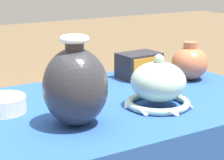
# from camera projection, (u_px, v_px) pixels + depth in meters

# --- Properties ---
(display_table) EXTENTS (1.14, 0.69, 0.69)m
(display_table) POSITION_uv_depth(u_px,v_px,m) (109.00, 125.00, 1.41)
(display_table) COLOR #38383D
(display_table) RESTS_ON ground_plane
(vase_tall_bulbous) EXTENTS (0.18, 0.18, 0.25)m
(vase_tall_bulbous) POSITION_uv_depth(u_px,v_px,m) (75.00, 86.00, 1.18)
(vase_tall_bulbous) COLOR #2D2D33
(vase_tall_bulbous) RESTS_ON display_table
(vase_dome_bell) EXTENTS (0.21, 0.22, 0.17)m
(vase_dome_bell) POSITION_uv_depth(u_px,v_px,m) (158.00, 86.00, 1.35)
(vase_dome_bell) COLOR #A8CCB7
(vase_dome_bell) RESTS_ON display_table
(mosaic_tile_box) EXTENTS (0.16, 0.12, 0.10)m
(mosaic_tile_box) POSITION_uv_depth(u_px,v_px,m) (139.00, 65.00, 1.69)
(mosaic_tile_box) COLOR #232328
(mosaic_tile_box) RESTS_ON display_table
(jar_round_terracotta) EXTENTS (0.14, 0.14, 0.15)m
(jar_round_terracotta) POSITION_uv_depth(u_px,v_px,m) (190.00, 63.00, 1.66)
(jar_round_terracotta) COLOR #BC6642
(jar_round_terracotta) RESTS_ON display_table
(pot_squat_ivory) EXTENTS (0.14, 0.14, 0.05)m
(pot_squat_ivory) POSITION_uv_depth(u_px,v_px,m) (3.00, 104.00, 1.30)
(pot_squat_ivory) COLOR white
(pot_squat_ivory) RESTS_ON display_table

